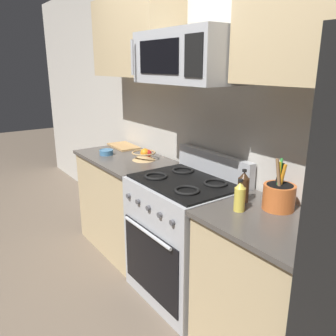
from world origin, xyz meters
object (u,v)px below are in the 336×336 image
at_px(cutting_board, 124,146).
at_px(prep_bowl, 106,152).
at_px(fruit_basket, 144,155).
at_px(bottle_soy, 243,187).
at_px(utensil_crock, 279,196).
at_px(bottle_oil, 240,197).
at_px(range_oven, 184,238).
at_px(microwave, 190,57).

bearing_deg(cutting_board, prep_bowl, -55.74).
distance_m(fruit_basket, bottle_soy, 1.17).
xyz_separation_m(utensil_crock, bottle_soy, (-0.20, -0.08, 0.01)).
xyz_separation_m(cutting_board, bottle_oil, (1.81, -0.23, 0.08)).
bearing_deg(range_oven, bottle_soy, 8.20).
distance_m(fruit_basket, cutting_board, 0.56).
relative_size(bottle_oil, prep_bowl, 1.50).
bearing_deg(bottle_oil, fruit_basket, 173.88).
relative_size(utensil_crock, bottle_soy, 1.48).
bearing_deg(bottle_soy, fruit_basket, 179.33).
xyz_separation_m(utensil_crock, cutting_board, (-1.92, 0.03, -0.07)).
xyz_separation_m(microwave, bottle_oil, (0.57, -0.08, -0.77)).
bearing_deg(prep_bowl, cutting_board, 124.26).
xyz_separation_m(fruit_basket, bottle_soy, (1.17, -0.01, 0.05)).
height_order(utensil_crock, prep_bowl, utensil_crock).
distance_m(range_oven, microwave, 1.29).
relative_size(range_oven, prep_bowl, 8.59).
height_order(microwave, bottle_soy, microwave).
relative_size(fruit_basket, bottle_soy, 1.03).
height_order(bottle_soy, prep_bowl, bottle_soy).
distance_m(bottle_soy, prep_bowl, 1.54).
xyz_separation_m(range_oven, utensil_crock, (0.68, 0.15, 0.52)).
relative_size(utensil_crock, cutting_board, 0.82).
bearing_deg(fruit_basket, utensil_crock, 2.85).
relative_size(fruit_basket, prep_bowl, 1.67).
xyz_separation_m(microwave, utensil_crock, (0.68, 0.13, -0.77)).
xyz_separation_m(range_oven, microwave, (-0.00, 0.03, 1.29)).
distance_m(range_oven, bottle_soy, 0.72).
distance_m(utensil_crock, bottle_soy, 0.21).
height_order(microwave, utensil_crock, microwave).
bearing_deg(cutting_board, microwave, -6.95).
xyz_separation_m(cutting_board, bottle_soy, (1.73, -0.11, 0.09)).
relative_size(range_oven, fruit_basket, 5.16).
distance_m(fruit_basket, prep_bowl, 0.41).
distance_m(bottle_oil, bottle_soy, 0.15).
distance_m(bottle_oil, prep_bowl, 1.62).
relative_size(microwave, prep_bowl, 6.12).
xyz_separation_m(utensil_crock, prep_bowl, (-1.73, -0.26, -0.06)).
relative_size(fruit_basket, bottle_oil, 1.11).
xyz_separation_m(microwave, prep_bowl, (-1.05, -0.14, -0.83)).
distance_m(range_oven, prep_bowl, 1.15).
height_order(cutting_board, bottle_soy, bottle_soy).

